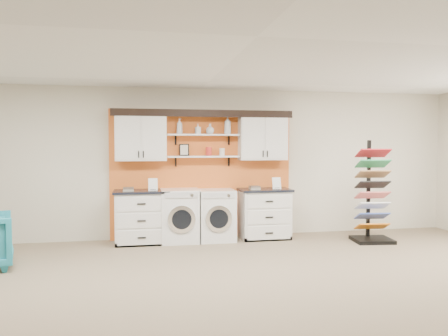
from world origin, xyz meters
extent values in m
plane|color=#857159|center=(0.00, 0.00, 0.00)|extent=(10.00, 10.00, 0.00)
plane|color=white|center=(0.00, 0.00, 2.80)|extent=(10.00, 10.00, 0.00)
plane|color=beige|center=(0.00, 4.00, 1.40)|extent=(10.00, 0.00, 10.00)
cube|color=orange|center=(0.00, 3.96, 1.20)|extent=(3.40, 0.07, 2.40)
cube|color=white|center=(-1.13, 3.80, 1.88)|extent=(0.90, 0.34, 0.84)
cube|color=white|center=(-1.35, 3.62, 1.88)|extent=(0.42, 0.01, 0.78)
cube|color=white|center=(-0.91, 3.62, 1.88)|extent=(0.42, 0.01, 0.78)
cube|color=white|center=(1.13, 3.80, 1.88)|extent=(0.90, 0.34, 0.84)
cube|color=white|center=(0.91, 3.62, 1.88)|extent=(0.42, 0.01, 0.78)
cube|color=white|center=(1.35, 3.62, 1.88)|extent=(0.42, 0.01, 0.78)
cube|color=white|center=(0.00, 3.80, 1.53)|extent=(1.32, 0.28, 0.03)
cube|color=white|center=(0.00, 3.80, 1.93)|extent=(1.32, 0.28, 0.03)
cube|color=black|center=(0.00, 3.82, 2.33)|extent=(3.30, 0.40, 0.10)
cube|color=black|center=(0.00, 3.63, 2.27)|extent=(3.30, 0.04, 0.04)
cube|color=black|center=(-0.35, 3.85, 1.66)|extent=(0.18, 0.02, 0.22)
cube|color=beige|center=(-0.35, 3.84, 1.66)|extent=(0.14, 0.01, 0.18)
cylinder|color=red|center=(0.10, 3.80, 1.62)|extent=(0.11, 0.11, 0.16)
cylinder|color=silver|center=(0.35, 3.80, 1.61)|extent=(0.10, 0.10, 0.14)
cube|color=white|center=(-1.13, 3.65, 0.45)|extent=(0.90, 0.60, 0.90)
cube|color=black|center=(-1.13, 3.38, 0.04)|extent=(0.90, 0.06, 0.07)
cube|color=black|center=(-1.13, 3.65, 0.92)|extent=(0.96, 0.66, 0.04)
cube|color=white|center=(-1.13, 3.34, 0.74)|extent=(0.82, 0.02, 0.25)
cube|color=white|center=(-1.13, 3.34, 0.45)|extent=(0.82, 0.02, 0.25)
cube|color=white|center=(-1.13, 3.34, 0.16)|extent=(0.82, 0.02, 0.25)
cube|color=white|center=(1.13, 3.65, 0.44)|extent=(0.89, 0.60, 0.89)
cube|color=black|center=(1.13, 3.38, 0.03)|extent=(0.89, 0.06, 0.07)
cube|color=black|center=(1.13, 3.65, 0.91)|extent=(0.95, 0.66, 0.04)
cube|color=white|center=(1.13, 3.34, 0.73)|extent=(0.81, 0.02, 0.25)
cube|color=white|center=(1.13, 3.34, 0.44)|extent=(0.81, 0.02, 0.25)
cube|color=white|center=(1.13, 3.34, 0.16)|extent=(0.81, 0.02, 0.25)
cube|color=white|center=(-0.45, 3.65, 0.47)|extent=(0.68, 0.66, 0.95)
cube|color=silver|center=(-0.45, 3.31, 0.88)|extent=(0.58, 0.02, 0.10)
cylinder|color=silver|center=(-0.45, 3.31, 0.46)|extent=(0.48, 0.05, 0.48)
cylinder|color=black|center=(-0.45, 3.29, 0.46)|extent=(0.34, 0.03, 0.34)
cube|color=white|center=(0.20, 3.65, 0.46)|extent=(0.67, 0.66, 0.93)
cube|color=silver|center=(0.20, 3.31, 0.86)|extent=(0.57, 0.02, 0.10)
cylinder|color=silver|center=(0.20, 3.31, 0.45)|extent=(0.47, 0.05, 0.47)
cylinder|color=black|center=(0.20, 3.29, 0.45)|extent=(0.33, 0.03, 0.33)
cube|color=black|center=(2.95, 2.97, 0.03)|extent=(0.73, 0.63, 0.07)
cube|color=black|center=(2.97, 3.17, 0.94)|extent=(0.06, 0.06, 1.78)
cube|color=orange|center=(2.95, 2.99, 0.28)|extent=(0.59, 0.37, 0.16)
cube|color=#3551BC|center=(2.95, 2.99, 0.47)|extent=(0.59, 0.37, 0.16)
cube|color=white|center=(2.95, 2.99, 0.66)|extent=(0.59, 0.37, 0.16)
cube|color=#DF6663|center=(2.95, 2.99, 0.84)|extent=(0.59, 0.37, 0.16)
cube|color=black|center=(2.95, 2.99, 1.03)|extent=(0.59, 0.37, 0.16)
cube|color=#A77245|center=(2.95, 2.99, 1.22)|extent=(0.59, 0.37, 0.16)
cube|color=#289559|center=(2.95, 2.99, 1.41)|extent=(0.59, 0.37, 0.16)
cube|color=red|center=(2.95, 2.99, 1.60)|extent=(0.59, 0.37, 0.16)
imported|color=silver|center=(-0.44, 3.80, 2.08)|extent=(0.15, 0.15, 0.28)
imported|color=silver|center=(-0.10, 3.80, 2.04)|extent=(0.10, 0.11, 0.19)
imported|color=silver|center=(0.13, 3.80, 2.04)|extent=(0.20, 0.20, 0.19)
imported|color=silver|center=(0.46, 3.80, 2.11)|extent=(0.17, 0.17, 0.33)
camera|label=1|loc=(-1.12, -4.17, 1.74)|focal=35.00mm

